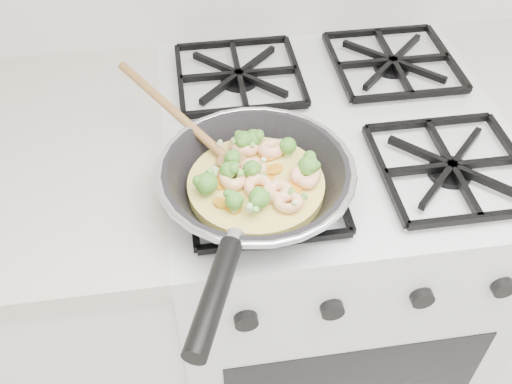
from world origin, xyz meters
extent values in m
cube|color=silver|center=(0.00, 1.70, 0.45)|extent=(0.60, 0.60, 0.90)
cube|color=black|center=(0.00, 1.70, 0.91)|extent=(0.56, 0.56, 0.02)
torus|color=silver|center=(-0.17, 1.53, 0.98)|extent=(0.29, 0.29, 0.01)
cylinder|color=black|center=(-0.25, 1.32, 0.97)|extent=(0.09, 0.16, 0.03)
cylinder|color=#E8D565|center=(-0.17, 1.53, 0.94)|extent=(0.20, 0.20, 0.02)
ellipsoid|color=olive|center=(-0.20, 1.57, 0.96)|extent=(0.06, 0.06, 0.01)
cylinder|color=olive|center=(-0.28, 1.67, 0.99)|extent=(0.16, 0.20, 0.07)
torus|color=#FFC896|center=(-0.20, 1.53, 0.96)|extent=(0.06, 0.06, 0.02)
torus|color=#FFC896|center=(-0.14, 1.49, 0.96)|extent=(0.05, 0.05, 0.03)
torus|color=#FFC896|center=(-0.09, 1.51, 0.96)|extent=(0.05, 0.05, 0.02)
torus|color=#FFC896|center=(-0.13, 1.47, 0.96)|extent=(0.06, 0.06, 0.02)
torus|color=#FFC896|center=(-0.17, 1.55, 0.96)|extent=(0.06, 0.06, 0.02)
torus|color=#FFC896|center=(-0.09, 1.52, 0.96)|extent=(0.05, 0.05, 0.03)
torus|color=#FFC896|center=(-0.17, 1.60, 0.96)|extent=(0.06, 0.06, 0.02)
torus|color=#FFC896|center=(-0.13, 1.58, 0.96)|extent=(0.06, 0.06, 0.02)
torus|color=#FFC896|center=(-0.14, 1.49, 0.96)|extent=(0.06, 0.06, 0.02)
torus|color=#FFC896|center=(-0.16, 1.51, 0.96)|extent=(0.07, 0.07, 0.02)
ellipsoid|color=#559731|center=(-0.16, 1.60, 0.97)|extent=(0.04, 0.04, 0.03)
ellipsoid|color=#559731|center=(-0.20, 1.56, 0.97)|extent=(0.03, 0.03, 0.02)
ellipsoid|color=#559731|center=(-0.24, 1.51, 0.97)|extent=(0.04, 0.04, 0.03)
ellipsoid|color=#559731|center=(-0.17, 1.53, 0.97)|extent=(0.03, 0.03, 0.03)
ellipsoid|color=#559731|center=(-0.17, 1.47, 0.97)|extent=(0.04, 0.04, 0.03)
ellipsoid|color=#559731|center=(-0.20, 1.47, 0.97)|extent=(0.03, 0.03, 0.03)
ellipsoid|color=#559731|center=(-0.17, 1.60, 0.97)|extent=(0.04, 0.04, 0.03)
ellipsoid|color=#559731|center=(-0.09, 1.53, 0.97)|extent=(0.04, 0.04, 0.03)
ellipsoid|color=#559731|center=(-0.20, 1.54, 0.97)|extent=(0.03, 0.03, 0.03)
ellipsoid|color=#559731|center=(-0.11, 1.58, 0.97)|extent=(0.03, 0.03, 0.03)
cylinder|color=orange|center=(-0.21, 1.48, 0.95)|extent=(0.03, 0.03, 0.01)
cylinder|color=orange|center=(-0.16, 1.55, 0.95)|extent=(0.03, 0.03, 0.01)
cylinder|color=orange|center=(-0.11, 1.51, 0.95)|extent=(0.04, 0.04, 0.01)
cylinder|color=orange|center=(-0.21, 1.54, 0.95)|extent=(0.03, 0.03, 0.01)
cylinder|color=orange|center=(-0.16, 1.50, 0.95)|extent=(0.03, 0.03, 0.01)
cylinder|color=orange|center=(-0.12, 1.49, 0.95)|extent=(0.03, 0.03, 0.01)
cylinder|color=orange|center=(-0.15, 1.53, 0.95)|extent=(0.03, 0.03, 0.01)
cylinder|color=orange|center=(-0.21, 1.53, 0.95)|extent=(0.03, 0.03, 0.01)
cylinder|color=orange|center=(-0.14, 1.51, 0.95)|extent=(0.03, 0.03, 0.01)
cylinder|color=orange|center=(-0.17, 1.51, 0.95)|extent=(0.04, 0.04, 0.01)
cylinder|color=orange|center=(-0.22, 1.49, 0.95)|extent=(0.03, 0.03, 0.01)
cylinder|color=orange|center=(-0.14, 1.55, 0.95)|extent=(0.04, 0.04, 0.01)
cylinder|color=orange|center=(-0.16, 1.51, 0.95)|extent=(0.04, 0.04, 0.01)
cylinder|color=orange|center=(-0.15, 1.55, 0.95)|extent=(0.04, 0.04, 0.01)
cylinder|color=orange|center=(-0.14, 1.58, 0.95)|extent=(0.03, 0.03, 0.01)
cylinder|color=orange|center=(-0.16, 1.54, 0.95)|extent=(0.02, 0.02, 0.00)
cylinder|color=#6DAD45|center=(-0.23, 1.52, 0.97)|extent=(0.01, 0.01, 0.01)
cylinder|color=#6DAD45|center=(-0.19, 1.59, 0.97)|extent=(0.01, 0.01, 0.01)
cylinder|color=#6DAD45|center=(-0.16, 1.58, 0.97)|extent=(0.01, 0.01, 0.01)
cylinder|color=#6DAD45|center=(-0.18, 1.45, 0.97)|extent=(0.01, 0.01, 0.01)
cylinder|color=beige|center=(-0.18, 1.46, 0.97)|extent=(0.01, 0.01, 0.01)
cylinder|color=#6DAD45|center=(-0.12, 1.59, 0.97)|extent=(0.01, 0.01, 0.01)
cylinder|color=beige|center=(-0.11, 1.58, 0.97)|extent=(0.01, 0.01, 0.01)
cylinder|color=beige|center=(-0.12, 1.46, 0.97)|extent=(0.01, 0.01, 0.01)
cylinder|color=#6DAD45|center=(-0.11, 1.47, 0.97)|extent=(0.01, 0.01, 0.01)
cylinder|color=#6DAD45|center=(-0.18, 1.46, 0.97)|extent=(0.01, 0.01, 0.01)
cylinder|color=#6DAD45|center=(-0.23, 1.53, 0.97)|extent=(0.01, 0.01, 0.01)
cylinder|color=#6DAD45|center=(-0.09, 1.55, 0.97)|extent=(0.01, 0.01, 0.01)
cylinder|color=#6DAD45|center=(-0.19, 1.54, 0.98)|extent=(0.01, 0.01, 0.01)
cylinder|color=#6DAD45|center=(-0.19, 1.52, 0.97)|extent=(0.01, 0.01, 0.01)
cylinder|color=beige|center=(-0.21, 1.59, 0.97)|extent=(0.01, 0.01, 0.01)
cylinder|color=beige|center=(-0.22, 1.54, 0.97)|extent=(0.01, 0.01, 0.01)
cylinder|color=#6DAD45|center=(-0.16, 1.52, 0.97)|extent=(0.01, 0.01, 0.01)
cylinder|color=#6DAD45|center=(-0.12, 1.48, 0.97)|extent=(0.01, 0.01, 0.01)
cylinder|color=beige|center=(-0.15, 1.55, 0.98)|extent=(0.01, 0.01, 0.01)
camera|label=1|loc=(-0.25, 0.93, 1.55)|focal=41.15mm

